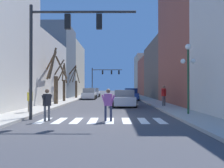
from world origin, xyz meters
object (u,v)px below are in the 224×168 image
car_parked_left_mid (89,94)px  car_parked_right_mid (94,93)px  car_driving_toward_lane (131,95)px  car_parked_left_near (124,99)px  street_lamp_right_corner (188,64)px  pedestrian_on_right_sidewalk (164,94)px  traffic_signal_far (103,75)px  street_tree_left_near (74,82)px  pedestrian_crossing_street (108,102)px  traffic_signal_near (60,37)px  street_tree_left_far (54,78)px  pedestrian_on_left_sidewalk (47,102)px  pedestrian_near_right_corner (30,98)px  street_tree_right_far (63,82)px

car_parked_left_mid → car_parked_right_mid: bearing=-0.2°
car_driving_toward_lane → car_parked_left_near: (-1.44, -12.19, -0.04)m
street_lamp_right_corner → pedestrian_on_right_sidewalk: 7.21m
traffic_signal_far → car_parked_left_near: (3.19, -31.03, -3.64)m
car_parked_left_mid → street_tree_left_near: size_ratio=0.94×
car_parked_left_near → pedestrian_crossing_street: bearing=173.4°
traffic_signal_near → car_parked_left_mid: traffic_signal_near is taller
street_lamp_right_corner → street_tree_left_near: size_ratio=0.85×
car_parked_left_mid → street_tree_left_far: (-2.28, -13.09, 2.00)m
traffic_signal_near → street_tree_left_near: size_ratio=1.25×
pedestrian_on_left_sidewalk → traffic_signal_near: bearing=170.1°
traffic_signal_far → car_parked_left_near: bearing=-84.1°
car_driving_toward_lane → pedestrian_on_left_sidewalk: bearing=165.4°
pedestrian_on_left_sidewalk → street_tree_left_far: 12.63m
car_parked_left_mid → street_tree_left_near: 3.70m
car_driving_toward_lane → pedestrian_crossing_street: 23.06m
traffic_signal_near → pedestrian_on_left_sidewalk: bearing=-130.6°
car_parked_right_mid → street_tree_left_far: street_tree_left_far is taller
car_driving_toward_lane → car_parked_left_mid: (-6.10, 2.49, 0.01)m
traffic_signal_near → street_tree_left_near: 26.80m
traffic_signal_far → pedestrian_near_right_corner: size_ratio=4.15×
pedestrian_on_left_sidewalk → pedestrian_near_right_corner: (-2.08, 3.62, 0.05)m
traffic_signal_near → street_tree_right_far: traffic_signal_near is taller
car_parked_left_near → car_parked_right_mid: (-4.63, 23.41, 0.05)m
pedestrian_near_right_corner → pedestrian_on_right_sidewalk: bearing=70.4°
car_parked_right_mid → pedestrian_on_left_sidewalk: 34.10m
traffic_signal_far → car_driving_toward_lane: 19.73m
car_driving_toward_lane → street_lamp_right_corner: bearing=-173.7°
pedestrian_on_left_sidewalk → street_tree_left_far: street_tree_left_far is taller
car_parked_right_mid → street_tree_left_near: (-2.62, -6.91, 1.91)m
traffic_signal_far → street_tree_right_far: traffic_signal_far is taller
street_lamp_right_corner → car_parked_left_mid: size_ratio=0.90×
traffic_signal_far → car_parked_left_mid: traffic_signal_far is taller
car_parked_left_mid → street_tree_left_far: 13.44m
street_tree_right_far → pedestrian_crossing_street: bearing=-71.6°
car_driving_toward_lane → street_tree_left_far: street_tree_left_far is taller
pedestrian_near_right_corner → street_tree_right_far: (-0.51, 13.98, 1.38)m
street_tree_left_far → car_driving_toward_lane: bearing=51.7°
street_lamp_right_corner → street_tree_left_far: size_ratio=0.77×
car_parked_right_mid → pedestrian_near_right_corner: (-1.96, -30.48, 0.29)m
traffic_signal_far → street_tree_left_far: (-3.75, -29.45, -1.60)m
traffic_signal_near → street_tree_left_far: traffic_signal_near is taller
street_lamp_right_corner → pedestrian_crossing_street: 5.93m
traffic_signal_near → street_tree_left_near: bearing=97.1°
traffic_signal_far → car_parked_left_near: 31.40m
pedestrian_on_left_sidewalk → car_parked_left_near: bearing=-172.2°
street_tree_left_far → pedestrian_on_left_sidewalk: bearing=-78.8°
traffic_signal_near → pedestrian_near_right_corner: traffic_signal_near is taller
car_parked_left_near → pedestrian_crossing_street: (-1.24, -10.72, 0.29)m
street_lamp_right_corner → car_parked_left_near: size_ratio=0.91×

